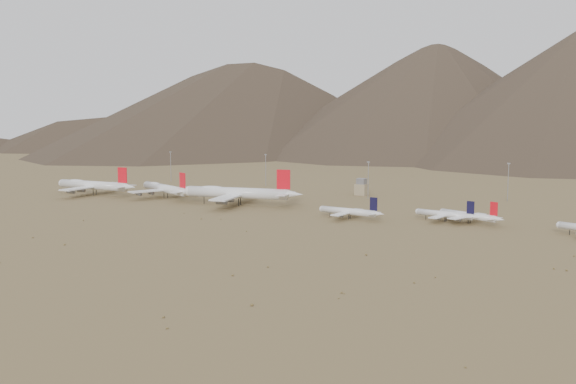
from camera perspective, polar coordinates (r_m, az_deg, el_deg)
The scene contains 14 objects.
ground at distance 374.61m, azimuth -5.11°, elevation -2.02°, with size 3000.00×3000.00×0.00m, color olive.
mountain_ridge at distance 1223.96m, azimuth 20.39°, elevation 10.95°, with size 4400.00×1000.00×300.00m.
widebody_west at distance 480.08m, azimuth -16.90°, elevation 0.59°, with size 70.78×54.53×21.02m.
widebody_centre at distance 451.71m, azimuth -10.87°, elevation 0.31°, with size 62.27×49.91×19.54m.
widebody_east at distance 409.79m, azimuth -4.46°, elevation -0.07°, with size 78.69×61.94×23.79m.
narrowbody_a at distance 358.47m, azimuth 5.53°, elevation -1.74°, with size 40.57×29.18×13.38m.
narrowbody_b at distance 358.80m, azimuth 13.89°, elevation -1.95°, with size 37.94×27.60×12.58m.
narrowbody_c at distance 356.92m, azimuth 15.86°, elevation -2.03°, with size 38.22×28.58×13.20m.
control_tower at distance 463.26m, azimuth 6.55°, elevation 0.38°, with size 8.00×8.00×12.00m.
mast_far_west at distance 559.33m, azimuth -10.38°, elevation 2.38°, with size 2.00×0.60×25.70m.
mast_west at distance 517.16m, azimuth -1.99°, elevation 2.12°, with size 2.00×0.60×25.70m.
mast_centre at distance 443.36m, azimuth 7.15°, elevation 1.23°, with size 2.00×0.60×25.70m.
mast_east at distance 452.52m, azimuth 18.98°, elevation 1.01°, with size 2.00×0.60×25.70m.
desert_scrub at distance 273.92m, azimuth -12.55°, elevation -5.51°, with size 435.00×170.18×0.90m.
Camera 1 is at (213.89, -301.73, 59.54)m, focal length 40.00 mm.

